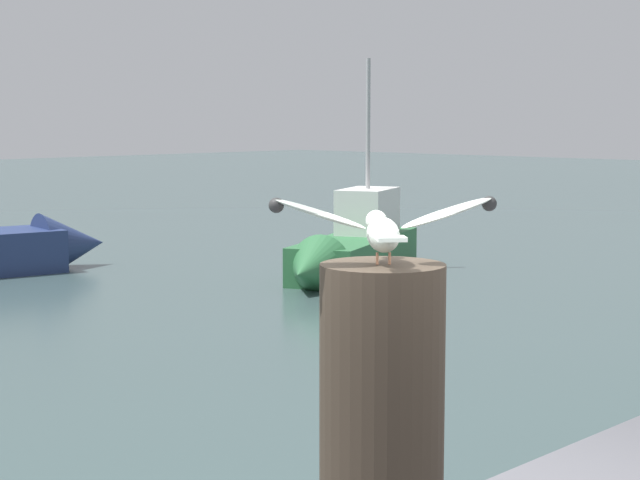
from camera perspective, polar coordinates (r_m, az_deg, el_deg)
The scene contains 3 objects.
mooring_post at distance 3.24m, azimuth 3.26°, elevation -10.89°, with size 0.37×0.37×1.09m, color #382D23.
seagull at distance 3.11m, azimuth 3.33°, elevation 0.78°, with size 0.56×0.51×0.20m.
boat_green at distance 18.72m, azimuth 1.52°, elevation -0.50°, with size 4.80×2.89×3.95m.
Camera 1 is at (-3.17, -2.53, 2.77)m, focal length 60.81 mm.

